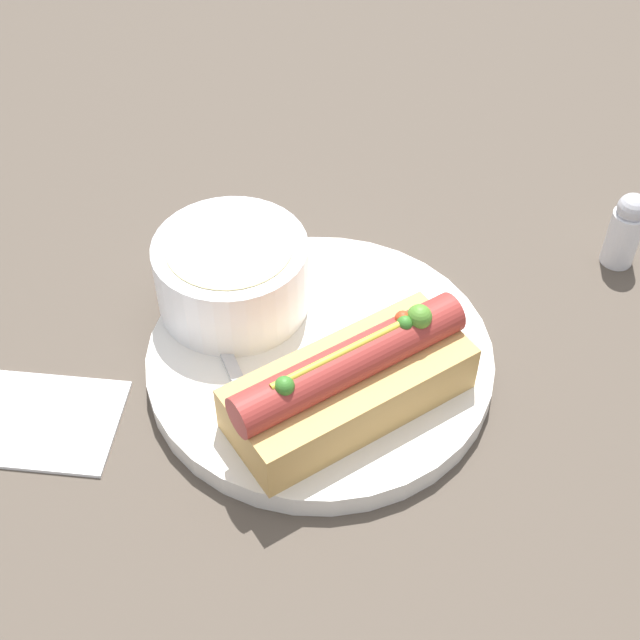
{
  "coord_description": "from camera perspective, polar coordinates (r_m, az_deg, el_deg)",
  "views": [
    {
      "loc": [
        -0.11,
        -0.41,
        0.5
      ],
      "look_at": [
        0.0,
        0.0,
        0.05
      ],
      "focal_mm": 50.0,
      "sensor_mm": 36.0,
      "label": 1
    }
  ],
  "objects": [
    {
      "name": "spoon",
      "position": [
        0.66,
        -6.52,
        -0.94
      ],
      "size": [
        0.04,
        0.17,
        0.01
      ],
      "rotation": [
        0.0,
        0.0,
        1.7
      ],
      "color": "#B7B7BC",
      "rests_on": "dinner_plate"
    },
    {
      "name": "ground_plane",
      "position": [
        0.66,
        -0.0,
        -3.09
      ],
      "size": [
        4.0,
        4.0,
        0.0
      ],
      "primitive_type": "plane",
      "color": "#4C4238"
    },
    {
      "name": "hot_dog",
      "position": [
        0.59,
        1.94,
        -3.93
      ],
      "size": [
        0.18,
        0.12,
        0.07
      ],
      "rotation": [
        0.0,
        0.0,
        0.32
      ],
      "color": "tan",
      "rests_on": "dinner_plate"
    },
    {
      "name": "dinner_plate",
      "position": [
        0.65,
        -0.0,
        -2.56
      ],
      "size": [
        0.25,
        0.25,
        0.02
      ],
      "color": "white",
      "rests_on": "ground_plane"
    },
    {
      "name": "napkin",
      "position": [
        0.66,
        -19.03,
        -5.9
      ],
      "size": [
        0.17,
        0.13,
        0.01
      ],
      "rotation": [
        0.0,
        0.0,
        -0.37
      ],
      "color": "white",
      "rests_on": "ground_plane"
    },
    {
      "name": "soup_bowl",
      "position": [
        0.66,
        -5.66,
        3.09
      ],
      "size": [
        0.11,
        0.11,
        0.06
      ],
      "color": "white",
      "rests_on": "dinner_plate"
    },
    {
      "name": "salt_shaker",
      "position": [
        0.76,
        18.96,
        5.5
      ],
      "size": [
        0.03,
        0.03,
        0.07
      ],
      "color": "silver",
      "rests_on": "ground_plane"
    }
  ]
}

